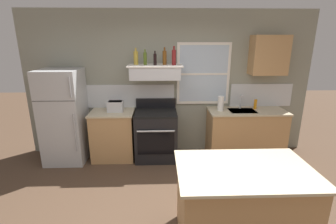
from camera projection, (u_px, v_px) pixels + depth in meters
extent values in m
cube|color=gray|center=(169.00, 84.00, 4.70)|extent=(5.40, 0.06, 2.70)
cube|color=silver|center=(109.00, 96.00, 4.68)|extent=(2.50, 0.02, 0.44)
cube|color=silver|center=(261.00, 95.00, 4.78)|extent=(1.20, 0.02, 0.44)
cube|color=white|center=(203.00, 74.00, 4.61)|extent=(1.00, 0.04, 1.15)
cube|color=silver|center=(203.00, 74.00, 4.60)|extent=(0.90, 0.01, 1.05)
cube|color=white|center=(204.00, 74.00, 4.59)|extent=(0.90, 0.02, 0.04)
cube|color=#B7BABC|center=(64.00, 117.00, 4.41)|extent=(0.70, 0.68, 1.68)
cube|color=#333333|center=(53.00, 101.00, 3.97)|extent=(0.69, 0.00, 0.01)
cylinder|color=#A5A8AD|center=(75.00, 133.00, 4.11)|extent=(0.02, 0.02, 0.67)
cylinder|color=#A5A8AD|center=(70.00, 87.00, 3.89)|extent=(0.02, 0.02, 0.33)
cube|color=tan|center=(114.00, 135.00, 4.61)|extent=(0.76, 0.60, 0.88)
cube|color=#C6B793|center=(112.00, 112.00, 4.48)|extent=(0.79, 0.63, 0.03)
cube|color=silver|center=(116.00, 106.00, 4.46)|extent=(0.28, 0.20, 0.19)
cube|color=black|center=(115.00, 102.00, 4.44)|extent=(0.24, 0.16, 0.01)
cube|color=black|center=(107.00, 104.00, 4.45)|extent=(0.02, 0.03, 0.02)
cube|color=black|center=(156.00, 136.00, 4.60)|extent=(0.76, 0.64, 0.87)
cube|color=black|center=(156.00, 113.00, 4.47)|extent=(0.76, 0.64, 0.04)
cube|color=black|center=(156.00, 103.00, 4.71)|extent=(0.76, 0.06, 0.18)
cube|color=black|center=(156.00, 144.00, 4.29)|extent=(0.65, 0.01, 0.40)
cylinder|color=silver|center=(156.00, 131.00, 4.18)|extent=(0.65, 0.03, 0.03)
cube|color=silver|center=(155.00, 72.00, 4.36)|extent=(0.88, 0.48, 0.22)
cube|color=#262628|center=(155.00, 79.00, 4.16)|extent=(0.75, 0.02, 0.04)
cube|color=white|center=(155.00, 65.00, 4.32)|extent=(0.96, 0.52, 0.02)
cylinder|color=#B29333|center=(136.00, 58.00, 4.30)|extent=(0.08, 0.08, 0.23)
cylinder|color=#B29333|center=(136.00, 50.00, 4.26)|extent=(0.03, 0.03, 0.06)
cylinder|color=#4C601E|center=(145.00, 59.00, 4.28)|extent=(0.06, 0.06, 0.21)
cylinder|color=#4C601E|center=(145.00, 51.00, 4.24)|extent=(0.03, 0.03, 0.05)
cylinder|color=black|center=(155.00, 59.00, 4.25)|extent=(0.06, 0.06, 0.19)
cylinder|color=black|center=(155.00, 52.00, 4.22)|extent=(0.02, 0.02, 0.05)
cylinder|color=brown|center=(165.00, 58.00, 4.28)|extent=(0.07, 0.07, 0.24)
cylinder|color=brown|center=(165.00, 49.00, 4.24)|extent=(0.03, 0.03, 0.06)
cylinder|color=maroon|center=(174.00, 58.00, 4.24)|extent=(0.07, 0.07, 0.26)
cylinder|color=maroon|center=(174.00, 48.00, 4.19)|extent=(0.03, 0.03, 0.06)
cube|color=tan|center=(245.00, 134.00, 4.69)|extent=(1.40, 0.60, 0.88)
cube|color=#C6B793|center=(247.00, 111.00, 4.56)|extent=(1.43, 0.63, 0.03)
cube|color=#B7BABC|center=(242.00, 111.00, 4.53)|extent=(0.48, 0.36, 0.01)
cylinder|color=silver|center=(241.00, 101.00, 4.63)|extent=(0.03, 0.03, 0.28)
cylinder|color=silver|center=(242.00, 96.00, 4.52)|extent=(0.02, 0.16, 0.02)
cylinder|color=white|center=(221.00, 103.00, 4.50)|extent=(0.11, 0.11, 0.27)
cylinder|color=orange|center=(255.00, 104.00, 4.63)|extent=(0.06, 0.06, 0.18)
cube|color=tan|center=(241.00, 207.00, 2.65)|extent=(1.32, 0.82, 0.88)
cube|color=#C6B793|center=(245.00, 169.00, 2.52)|extent=(1.40, 0.90, 0.03)
cube|color=tan|center=(269.00, 55.00, 4.42)|extent=(0.64, 0.32, 0.70)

